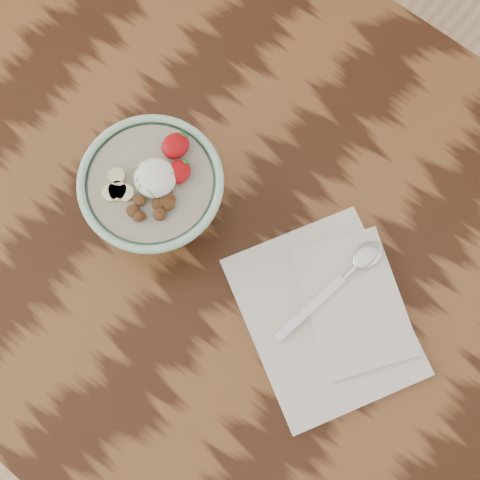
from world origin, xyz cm
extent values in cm
cube|color=black|center=(0.00, 0.00, 73.00)|extent=(160.00, 90.00, 4.00)
cylinder|color=#9ED5B6|center=(8.44, -4.76, 75.61)|extent=(8.52, 8.52, 1.22)
torus|color=#9ED5B6|center=(8.44, -4.76, 85.55)|extent=(19.37, 19.37, 1.12)
cylinder|color=#A29B86|center=(8.44, -4.76, 84.94)|extent=(16.43, 16.43, 1.01)
ellipsoid|color=white|center=(8.89, -4.12, 86.51)|extent=(5.53, 5.53, 3.04)
ellipsoid|color=#A0070D|center=(8.01, 0.99, 86.41)|extent=(3.50, 3.85, 1.93)
cone|color=#286623|center=(8.01, 2.57, 86.71)|extent=(1.40, 1.03, 1.52)
ellipsoid|color=#A0070D|center=(10.65, -1.57, 86.30)|extent=(3.12, 3.43, 1.72)
cone|color=#286623|center=(10.65, -0.16, 86.60)|extent=(1.40, 1.03, 1.52)
cylinder|color=beige|center=(6.20, -8.67, 85.85)|extent=(2.03, 2.03, 0.70)
cylinder|color=beige|center=(4.51, -6.91, 85.85)|extent=(2.22, 2.22, 0.70)
cylinder|color=beige|center=(5.44, -9.17, 85.85)|extent=(2.29, 2.29, 0.70)
cylinder|color=beige|center=(6.98, -7.99, 85.85)|extent=(2.28, 2.28, 0.70)
cylinder|color=beige|center=(5.92, -8.28, 85.85)|extent=(2.41, 2.41, 0.70)
ellipsoid|color=#59331A|center=(12.56, -5.74, 86.08)|extent=(1.54, 1.98, 1.23)
ellipsoid|color=#59331A|center=(12.39, -7.45, 86.06)|extent=(2.36, 2.34, 1.16)
ellipsoid|color=#59331A|center=(11.89, -5.71, 86.02)|extent=(1.96, 1.99, 1.27)
ellipsoid|color=#59331A|center=(10.72, -8.94, 85.88)|extent=(1.45, 1.22, 0.82)
ellipsoid|color=#59331A|center=(10.42, -9.34, 86.01)|extent=(1.91, 1.78, 1.03)
ellipsoid|color=#59331A|center=(11.25, -6.54, 86.00)|extent=(2.23, 2.16, 1.03)
ellipsoid|color=#59331A|center=(9.14, -7.63, 86.03)|extent=(1.86, 1.75, 0.99)
ellipsoid|color=#59331A|center=(12.12, -5.16, 86.00)|extent=(1.76, 1.81, 0.89)
ellipsoid|color=#59331A|center=(11.23, -4.57, 85.95)|extent=(1.64, 1.67, 0.99)
ellipsoid|color=#59331A|center=(9.39, -9.19, 86.04)|extent=(1.91, 1.83, 1.14)
cylinder|color=#548A3A|center=(8.26, -6.26, 87.45)|extent=(0.75, 1.69, 0.24)
cylinder|color=#548A3A|center=(10.01, -2.86, 87.45)|extent=(1.55, 1.18, 0.24)
cylinder|color=#548A3A|center=(8.36, -5.51, 87.45)|extent=(1.03, 0.77, 0.22)
cylinder|color=#548A3A|center=(7.39, -5.50, 87.45)|extent=(0.73, 1.32, 0.23)
cylinder|color=#548A3A|center=(7.33, -4.59, 87.45)|extent=(0.39, 1.82, 0.24)
cylinder|color=#548A3A|center=(9.38, -5.27, 87.45)|extent=(1.18, 1.55, 0.24)
cylinder|color=#548A3A|center=(9.58, -3.74, 87.45)|extent=(0.71, 1.07, 0.22)
cylinder|color=#548A3A|center=(6.32, -5.03, 87.45)|extent=(0.69, 1.00, 0.22)
cylinder|color=#548A3A|center=(7.47, -2.87, 87.45)|extent=(1.23, 1.00, 0.23)
cylinder|color=#548A3A|center=(10.10, -6.28, 87.45)|extent=(1.65, 0.43, 0.24)
cylinder|color=#548A3A|center=(7.80, -3.84, 87.45)|extent=(1.36, 1.16, 0.24)
cylinder|color=#548A3A|center=(9.38, -4.92, 87.45)|extent=(1.70, 0.31, 0.24)
cube|color=silver|center=(36.92, -2.90, 75.50)|extent=(32.85, 30.93, 1.00)
cube|color=silver|center=(38.91, 1.09, 76.30)|extent=(22.96, 21.51, 0.60)
cube|color=silver|center=(34.67, -3.49, 76.79)|extent=(3.29, 12.68, 0.39)
cylinder|color=silver|center=(35.99, 4.38, 76.98)|extent=(1.31, 3.38, 0.77)
ellipsoid|color=silver|center=(36.51, 7.50, 77.12)|extent=(4.16, 5.54, 1.05)
camera|label=1|loc=(36.39, -21.18, 167.86)|focal=50.00mm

